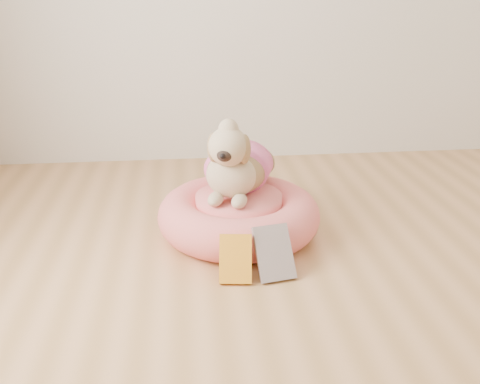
{
  "coord_description": "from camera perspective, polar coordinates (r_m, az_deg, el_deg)",
  "views": [
    {
      "loc": [
        -0.67,
        -1.17,
        1.1
      ],
      "look_at": [
        -0.43,
        1.03,
        0.23
      ],
      "focal_mm": 40.0,
      "sensor_mm": 36.0,
      "label": 1
    }
  ],
  "objects": [
    {
      "name": "pet_bed",
      "position": [
        2.48,
        -0.13,
        -2.47
      ],
      "size": [
        0.75,
        0.75,
        0.19
      ],
      "color": "#F97261",
      "rests_on": "floor"
    },
    {
      "name": "book_yellow",
      "position": [
        2.11,
        -0.48,
        -7.14
      ],
      "size": [
        0.14,
        0.13,
        0.18
      ],
      "primitive_type": "cube",
      "rotation": [
        -0.54,
        0.0,
        -0.12
      ],
      "color": "yellow",
      "rests_on": "floor"
    },
    {
      "name": "book_white",
      "position": [
        2.14,
        3.66,
        -6.5
      ],
      "size": [
        0.17,
        0.17,
        0.19
      ],
      "primitive_type": "cube",
      "rotation": [
        -0.62,
        0.0,
        0.19
      ],
      "color": "white",
      "rests_on": "floor"
    },
    {
      "name": "dog",
      "position": [
        2.41,
        -0.4,
        4.29
      ],
      "size": [
        0.51,
        0.61,
        0.39
      ],
      "primitive_type": null,
      "rotation": [
        0.0,
        0.0,
        -0.32
      ],
      "color": "brown",
      "rests_on": "pet_bed"
    }
  ]
}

